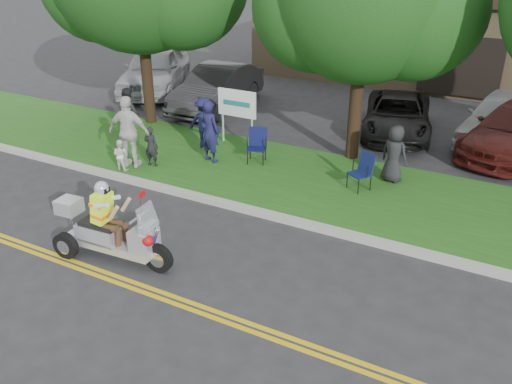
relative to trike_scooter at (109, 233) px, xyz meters
The scene contains 21 objects.
ground 2.09m from the trike_scooter, ahead, with size 120.00×120.00×0.00m, color #28282B.
centerline_near 2.17m from the trike_scooter, 17.06° to the right, with size 60.00×0.10×0.01m, color gold.
centerline_far 2.13m from the trike_scooter, 12.79° to the right, with size 60.00×0.10×0.01m, color gold.
curb 3.66m from the trike_scooter, 56.44° to the left, with size 60.00×0.25×0.12m, color #A8A89E.
grass_verge 5.57m from the trike_scooter, 68.83° to the left, with size 60.00×4.00×0.10m, color #205416.
commercial_building 19.41m from the trike_scooter, 78.07° to the left, with size 18.00×8.20×4.00m.
business_sign 6.66m from the trike_scooter, 97.80° to the left, with size 1.25×0.06×1.75m.
trike_scooter is the anchor object (origin of this frame).
lawn_chair_a 6.31m from the trike_scooter, 57.23° to the left, with size 0.68×0.68×0.93m.
lawn_chair_b 5.64m from the trike_scooter, 87.18° to the left, with size 0.63×0.64×0.95m.
spectator_adult_left 5.11m from the trike_scooter, 99.76° to the left, with size 0.63×0.41×1.73m, color #191844.
spectator_adult_mid 6.95m from the trike_scooter, 126.88° to the left, with size 0.74×0.58×1.53m, color black.
spectator_adult_right 4.52m from the trike_scooter, 124.67° to the left, with size 1.14×0.48×1.95m, color silver.
spectator_chair_a 6.07m from the trike_scooter, 105.25° to the left, with size 0.97×0.56×1.50m, color #181843.
spectator_chair_b 7.26m from the trike_scooter, 57.06° to the left, with size 0.73×0.47×1.49m, color black.
child_left 4.51m from the trike_scooter, 117.75° to the left, with size 0.41×0.27×1.11m, color black.
child_right 4.28m from the trike_scooter, 128.18° to the left, with size 0.41×0.32×0.85m, color white.
parked_car_far_left 12.62m from the trike_scooter, 123.70° to the left, with size 2.09×5.19×1.77m, color #ADB1B5.
parked_car_left 10.21m from the trike_scooter, 110.05° to the left, with size 1.63×4.68×1.54m, color #2B2B2E.
parked_car_mid 10.47m from the trike_scooter, 73.37° to the left, with size 2.03×4.39×1.22m, color black.
parked_car_far_right 12.33m from the trike_scooter, 60.87° to the left, with size 1.80×4.47×1.52m, color #A3A6AA.
Camera 1 is at (4.89, -6.69, 5.94)m, focal length 38.00 mm.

